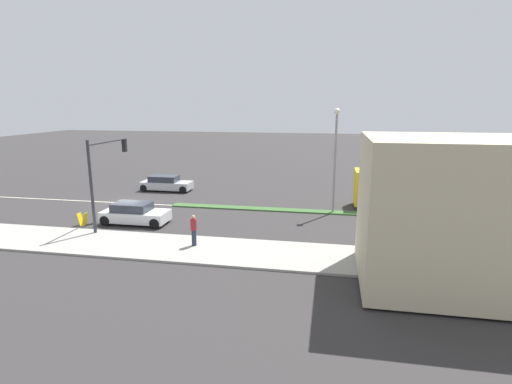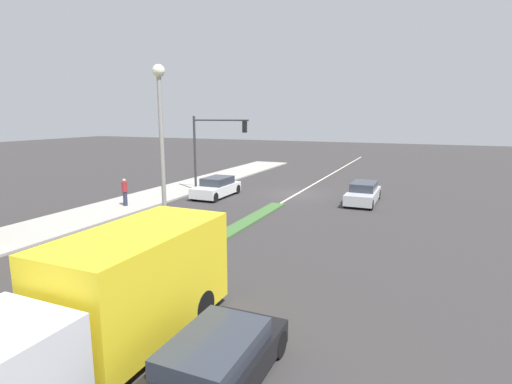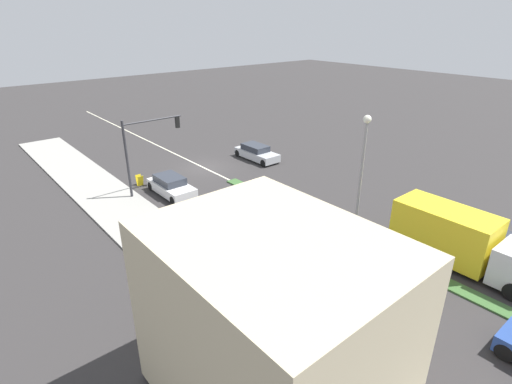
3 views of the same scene
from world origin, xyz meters
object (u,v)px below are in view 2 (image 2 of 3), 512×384
(traffic_signal_main, at_px, (211,141))
(van_white, at_px, (217,187))
(street_lamp, at_px, (162,142))
(pedestrian, at_px, (125,191))
(warning_aframe_sign, at_px, (224,183))
(sedan_silver, at_px, (363,193))
(delivery_truck, at_px, (115,296))
(suv_black, at_px, (211,368))

(traffic_signal_main, bearing_deg, van_white, 130.65)
(traffic_signal_main, xyz_separation_m, street_lamp, (-6.12, 14.21, 0.88))
(pedestrian, distance_m, van_white, 6.47)
(traffic_signal_main, xyz_separation_m, warning_aframe_sign, (-0.06, -1.82, -3.47))
(street_lamp, bearing_deg, van_white, -68.81)
(pedestrian, relative_size, sedan_silver, 0.38)
(delivery_truck, bearing_deg, traffic_signal_main, -66.59)
(suv_black, bearing_deg, warning_aframe_sign, -62.68)
(sedan_silver, distance_m, van_white, 10.21)
(warning_aframe_sign, xyz_separation_m, sedan_silver, (-11.06, 1.07, 0.23))
(warning_aframe_sign, bearing_deg, suv_black, 117.32)
(traffic_signal_main, relative_size, sedan_silver, 1.23)
(pedestrian, distance_m, warning_aframe_sign, 8.89)
(pedestrian, bearing_deg, sedan_silver, -151.38)
(traffic_signal_main, distance_m, street_lamp, 15.50)
(sedan_silver, xyz_separation_m, van_white, (10.00, 2.06, 0.01))
(traffic_signal_main, xyz_separation_m, suv_black, (-11.12, 19.60, -3.32))
(delivery_truck, relative_size, van_white, 1.74)
(delivery_truck, relative_size, suv_black, 1.66)
(street_lamp, relative_size, suv_black, 1.64)
(street_lamp, distance_m, warning_aframe_sign, 17.68)
(street_lamp, bearing_deg, warning_aframe_sign, -69.29)
(street_lamp, bearing_deg, suv_black, 132.86)
(traffic_signal_main, relative_size, delivery_truck, 0.75)
(traffic_signal_main, bearing_deg, pedestrian, 69.59)
(street_lamp, relative_size, warning_aframe_sign, 8.80)
(warning_aframe_sign, height_order, van_white, van_white)
(street_lamp, height_order, pedestrian, street_lamp)
(traffic_signal_main, bearing_deg, sedan_silver, -176.13)
(pedestrian, bearing_deg, traffic_signal_main, -110.41)
(street_lamp, xyz_separation_m, pedestrian, (8.61, -7.54, -3.74))
(warning_aframe_sign, relative_size, sedan_silver, 0.18)
(street_lamp, relative_size, van_white, 1.71)
(street_lamp, height_order, warning_aframe_sign, street_lamp)
(warning_aframe_sign, xyz_separation_m, van_white, (-1.06, 3.13, 0.25))
(pedestrian, relative_size, warning_aframe_sign, 2.07)
(traffic_signal_main, bearing_deg, suv_black, 119.58)
(street_lamp, xyz_separation_m, van_white, (5.00, -12.90, -4.10))
(van_white, bearing_deg, warning_aframe_sign, -71.27)
(traffic_signal_main, relative_size, pedestrian, 3.23)
(pedestrian, distance_m, suv_black, 18.77)
(sedan_silver, bearing_deg, suv_black, 90.00)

